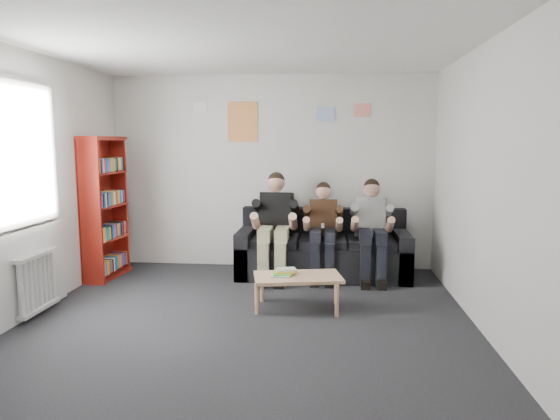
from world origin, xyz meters
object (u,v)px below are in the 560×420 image
at_px(bookshelf, 106,208).
at_px(coffee_table, 298,280).
at_px(person_middle, 323,231).
at_px(sofa, 323,252).
at_px(person_right, 372,230).
at_px(person_left, 275,226).

height_order(bookshelf, coffee_table, bookshelf).
bearing_deg(coffee_table, person_middle, 78.63).
bearing_deg(bookshelf, person_middle, 8.57).
xyz_separation_m(sofa, person_middle, (0.00, -0.20, 0.32)).
bearing_deg(person_right, person_left, -170.51).
bearing_deg(person_left, bookshelf, -170.81).
bearing_deg(sofa, person_right, -17.81).
bearing_deg(bookshelf, person_left, 9.40).
relative_size(bookshelf, coffee_table, 2.02).
height_order(sofa, person_left, person_left).
xyz_separation_m(person_left, person_right, (1.25, 0.00, -0.03)).
bearing_deg(coffee_table, person_right, 54.61).
relative_size(sofa, person_right, 1.72).
bearing_deg(person_left, sofa, 22.94).
distance_m(sofa, person_middle, 0.38).
distance_m(bookshelf, coffee_table, 2.85).
bearing_deg(person_left, coffee_table, -68.10).
relative_size(bookshelf, person_middle, 1.47).
height_order(sofa, coffee_table, sofa).
relative_size(bookshelf, person_right, 1.42).
xyz_separation_m(coffee_table, person_right, (0.87, 1.23, 0.33)).
bearing_deg(sofa, person_middle, -90.00).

